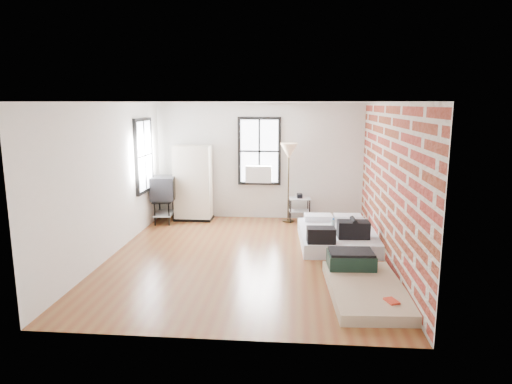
# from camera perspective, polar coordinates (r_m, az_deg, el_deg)

# --- Properties ---
(ground) EXTENTS (6.00, 6.00, 0.00)m
(ground) POSITION_cam_1_polar(r_m,az_deg,el_deg) (8.48, -1.22, -8.13)
(ground) COLOR brown
(ground) RESTS_ON ground
(room_shell) EXTENTS (5.02, 6.02, 2.80)m
(room_shell) POSITION_cam_1_polar(r_m,az_deg,el_deg) (8.42, 0.57, 3.89)
(room_shell) COLOR silver
(room_shell) RESTS_ON ground
(mattress_main) EXTENTS (1.61, 2.12, 0.65)m
(mattress_main) POSITION_cam_1_polar(r_m,az_deg,el_deg) (9.34, 10.18, -5.33)
(mattress_main) COLOR white
(mattress_main) RESTS_ON ground
(mattress_bare) EXTENTS (1.17, 2.08, 0.44)m
(mattress_bare) POSITION_cam_1_polar(r_m,az_deg,el_deg) (7.20, 13.17, -10.89)
(mattress_bare) COLOR tan
(mattress_bare) RESTS_ON ground
(wardrobe) EXTENTS (0.91, 0.53, 1.80)m
(wardrobe) POSITION_cam_1_polar(r_m,az_deg,el_deg) (11.06, -7.86, 1.09)
(wardrobe) COLOR black
(wardrobe) RESTS_ON ground
(side_table) EXTENTS (0.55, 0.46, 0.67)m
(side_table) POSITION_cam_1_polar(r_m,az_deg,el_deg) (10.94, 5.46, -1.34)
(side_table) COLOR black
(side_table) RESTS_ON ground
(floor_lamp) EXTENTS (0.40, 0.40, 1.87)m
(floor_lamp) POSITION_cam_1_polar(r_m,az_deg,el_deg) (10.68, 4.13, 4.72)
(floor_lamp) COLOR #2E220F
(floor_lamp) RESTS_ON ground
(tv_stand) EXTENTS (0.61, 0.82, 1.10)m
(tv_stand) POSITION_cam_1_polar(r_m,az_deg,el_deg) (10.95, -11.48, 0.31)
(tv_stand) COLOR black
(tv_stand) RESTS_ON ground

